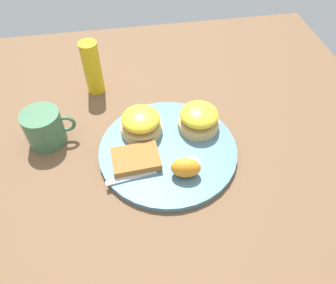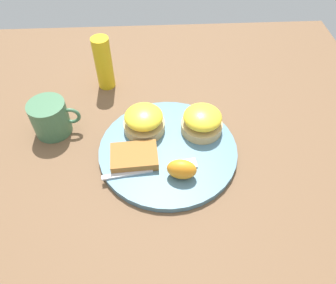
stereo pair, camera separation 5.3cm
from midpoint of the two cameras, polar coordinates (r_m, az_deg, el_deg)
name	(u,v)px [view 2 (the right image)]	position (r m, az deg, el deg)	size (l,w,h in m)	color
ground_plane	(168,152)	(0.73, 2.08, -1.86)	(1.10, 1.10, 0.00)	brown
plate	(168,150)	(0.72, 2.09, -1.51)	(0.30, 0.30, 0.01)	slate
sandwich_benedict_left	(202,121)	(0.74, 8.01, 3.58)	(0.09, 0.09, 0.06)	tan
sandwich_benedict_right	(144,120)	(0.73, -2.17, 3.68)	(0.09, 0.09, 0.06)	tan
hashbrown_patty	(134,157)	(0.69, -3.74, -2.63)	(0.10, 0.07, 0.02)	#9B622B
orange_wedge	(182,169)	(0.65, 4.72, -4.87)	(0.06, 0.04, 0.04)	orange
fork	(157,169)	(0.68, 0.22, -4.85)	(0.20, 0.05, 0.00)	silver
cup	(51,118)	(0.78, -17.97, 3.94)	(0.11, 0.08, 0.08)	#42704C
condiment_bottle	(104,63)	(0.86, -9.41, 13.33)	(0.04, 0.04, 0.14)	gold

